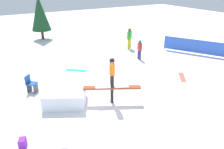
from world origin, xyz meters
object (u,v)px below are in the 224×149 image
at_px(main_rider_on_rail, 112,73).
at_px(bystander_red, 140,49).
at_px(bystander_green, 129,37).
at_px(folding_chair, 31,84).
at_px(loose_snowboard_cyan, 76,70).
at_px(rail_feature, 112,89).
at_px(loose_snowboard_white, 82,147).
at_px(loose_snowboard_coral, 182,77).
at_px(backpack_on_snow, 23,143).
at_px(pine_tree_far, 40,13).

height_order(main_rider_on_rail, bystander_red, main_rider_on_rail).
bearing_deg(bystander_green, folding_chair, -6.75).
xyz_separation_m(bystander_green, loose_snowboard_cyan, (-5.43, -2.14, -0.92)).
relative_size(rail_feature, bystander_red, 1.74).
bearing_deg(loose_snowboard_cyan, bystander_red, 36.93).
bearing_deg(loose_snowboard_white, loose_snowboard_coral, 56.90).
relative_size(loose_snowboard_coral, folding_chair, 1.49).
distance_m(bystander_red, loose_snowboard_coral, 3.82).
xyz_separation_m(loose_snowboard_coral, backpack_on_snow, (-8.97, -1.38, 0.16)).
relative_size(bystander_green, backpack_on_snow, 4.89).
bearing_deg(rail_feature, bystander_red, 69.98).
height_order(bystander_green, loose_snowboard_coral, bystander_green).
height_order(rail_feature, folding_chair, folding_chair).
xyz_separation_m(loose_snowboard_white, pine_tree_far, (2.41, 15.00, 2.35)).
height_order(loose_snowboard_cyan, backpack_on_snow, backpack_on_snow).
relative_size(rail_feature, loose_snowboard_coral, 1.83).
bearing_deg(folding_chair, pine_tree_far, 24.71).
relative_size(main_rider_on_rail, loose_snowboard_cyan, 1.14).
xyz_separation_m(loose_snowboard_coral, loose_snowboard_cyan, (-4.95, 4.02, 0.00)).
bearing_deg(loose_snowboard_white, bystander_green, 86.51).
xyz_separation_m(folding_chair, backpack_on_snow, (-1.09, -3.93, -0.24)).
height_order(folding_chair, backpack_on_snow, folding_chair).
bearing_deg(loose_snowboard_cyan, loose_snowboard_coral, 1.44).
bearing_deg(backpack_on_snow, bystander_green, 150.40).
bearing_deg(folding_chair, bystander_red, -39.59).
xyz_separation_m(main_rider_on_rail, folding_chair, (-2.97, 2.93, -1.07)).
relative_size(bystander_green, folding_chair, 1.89).
bearing_deg(bystander_red, backpack_on_snow, 130.21).
bearing_deg(folding_chair, bystander_green, -25.11).
xyz_separation_m(loose_snowboard_cyan, pine_tree_far, (0.12, 8.58, 2.35)).
bearing_deg(backpack_on_snow, loose_snowboard_coral, 120.57).
relative_size(bystander_red, loose_snowboard_coral, 1.05).
relative_size(rail_feature, loose_snowboard_cyan, 1.89).
bearing_deg(loose_snowboard_cyan, backpack_on_snow, -86.23).
xyz_separation_m(main_rider_on_rail, loose_snowboard_cyan, (-0.04, 4.39, -1.47)).
distance_m(main_rider_on_rail, bystander_red, 6.19).
relative_size(main_rider_on_rail, backpack_on_snow, 4.27).
bearing_deg(pine_tree_far, backpack_on_snow, -106.50).
bearing_deg(backpack_on_snow, loose_snowboard_white, 81.26).
bearing_deg(pine_tree_far, rail_feature, -90.32).
relative_size(main_rider_on_rail, folding_chair, 1.65).
height_order(main_rider_on_rail, folding_chair, main_rider_on_rail).
xyz_separation_m(rail_feature, loose_snowboard_cyan, (-0.04, 4.39, -0.68)).
height_order(main_rider_on_rail, loose_snowboard_white, main_rider_on_rail).
xyz_separation_m(rail_feature, bystander_green, (5.38, 6.53, 0.24)).
bearing_deg(loose_snowboard_white, main_rider_on_rail, 79.50).
bearing_deg(rail_feature, folding_chair, 163.59).
height_order(bystander_green, folding_chair, bystander_green).
xyz_separation_m(loose_snowboard_coral, pine_tree_far, (-4.84, 12.60, 2.35)).
distance_m(main_rider_on_rail, backpack_on_snow, 4.39).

